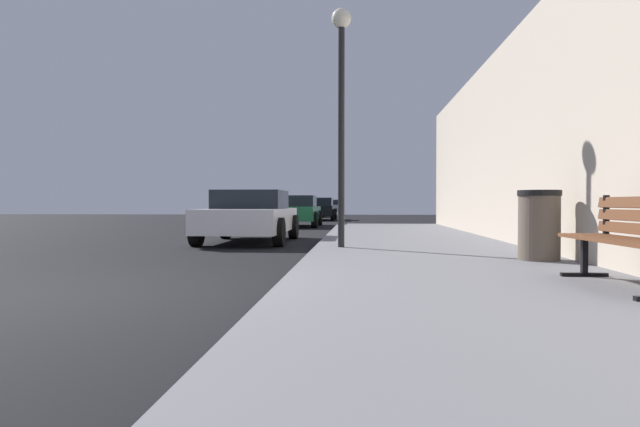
{
  "coord_description": "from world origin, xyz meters",
  "views": [
    {
      "loc": [
        2.81,
        -5.41,
        0.95
      ],
      "look_at": [
        2.33,
        1.29,
        0.82
      ],
      "focal_mm": 30.36,
      "sensor_mm": 36.0,
      "label": 1
    }
  ],
  "objects_px": {
    "bench": "(629,233)",
    "car_green": "(295,211)",
    "street_lamp": "(341,84)",
    "car_red": "(312,208)",
    "car_silver": "(330,207)",
    "car_white": "(250,216)",
    "trash_bin": "(539,225)",
    "car_black": "(319,209)"
  },
  "relations": [
    {
      "from": "car_red",
      "to": "car_black",
      "type": "bearing_deg",
      "value": 98.13
    },
    {
      "from": "bench",
      "to": "car_red",
      "type": "distance_m",
      "value": 33.1
    },
    {
      "from": "car_black",
      "to": "street_lamp",
      "type": "bearing_deg",
      "value": 95.34
    },
    {
      "from": "bench",
      "to": "car_silver",
      "type": "relative_size",
      "value": 0.43
    },
    {
      "from": "car_white",
      "to": "car_silver",
      "type": "distance_m",
      "value": 34.33
    },
    {
      "from": "trash_bin",
      "to": "car_white",
      "type": "bearing_deg",
      "value": 134.58
    },
    {
      "from": "street_lamp",
      "to": "car_black",
      "type": "distance_m",
      "value": 21.02
    },
    {
      "from": "car_white",
      "to": "car_green",
      "type": "xyz_separation_m",
      "value": [
        0.06,
        8.97,
        -0.0
      ]
    },
    {
      "from": "car_black",
      "to": "car_white",
      "type": "bearing_deg",
      "value": 88.7
    },
    {
      "from": "car_green",
      "to": "car_white",
      "type": "bearing_deg",
      "value": 89.6
    },
    {
      "from": "car_red",
      "to": "bench",
      "type": "bearing_deg",
      "value": 100.22
    },
    {
      "from": "car_white",
      "to": "car_silver",
      "type": "relative_size",
      "value": 1.01
    },
    {
      "from": "trash_bin",
      "to": "car_green",
      "type": "bearing_deg",
      "value": 109.82
    },
    {
      "from": "car_white",
      "to": "car_green",
      "type": "height_order",
      "value": "same"
    },
    {
      "from": "bench",
      "to": "car_green",
      "type": "height_order",
      "value": "car_green"
    },
    {
      "from": "car_red",
      "to": "car_silver",
      "type": "bearing_deg",
      "value": -94.68
    },
    {
      "from": "bench",
      "to": "car_green",
      "type": "bearing_deg",
      "value": 105.61
    },
    {
      "from": "car_green",
      "to": "car_red",
      "type": "xyz_separation_m",
      "value": [
        -0.7,
        15.85,
        0.0
      ]
    },
    {
      "from": "bench",
      "to": "car_black",
      "type": "height_order",
      "value": "car_black"
    },
    {
      "from": "trash_bin",
      "to": "car_silver",
      "type": "relative_size",
      "value": 0.24
    },
    {
      "from": "trash_bin",
      "to": "car_white",
      "type": "xyz_separation_m",
      "value": [
        -5.2,
        5.28,
        -0.0
      ]
    },
    {
      "from": "bench",
      "to": "street_lamp",
      "type": "xyz_separation_m",
      "value": [
        -2.89,
        4.53,
        2.45
      ]
    },
    {
      "from": "car_white",
      "to": "car_green",
      "type": "distance_m",
      "value": 8.97
    },
    {
      "from": "trash_bin",
      "to": "car_white",
      "type": "distance_m",
      "value": 7.41
    },
    {
      "from": "car_black",
      "to": "car_green",
      "type": "bearing_deg",
      "value": 87.76
    },
    {
      "from": "car_black",
      "to": "car_silver",
      "type": "relative_size",
      "value": 1.01
    },
    {
      "from": "street_lamp",
      "to": "car_silver",
      "type": "height_order",
      "value": "street_lamp"
    },
    {
      "from": "car_green",
      "to": "car_silver",
      "type": "distance_m",
      "value": 25.35
    },
    {
      "from": "street_lamp",
      "to": "car_red",
      "type": "xyz_separation_m",
      "value": [
        -2.98,
        28.05,
        -2.47
      ]
    },
    {
      "from": "street_lamp",
      "to": "car_green",
      "type": "bearing_deg",
      "value": 100.59
    },
    {
      "from": "street_lamp",
      "to": "car_green",
      "type": "relative_size",
      "value": 1.06
    },
    {
      "from": "street_lamp",
      "to": "car_green",
      "type": "height_order",
      "value": "street_lamp"
    },
    {
      "from": "bench",
      "to": "car_white",
      "type": "relative_size",
      "value": 0.42
    },
    {
      "from": "car_black",
      "to": "car_silver",
      "type": "distance_m",
      "value": 16.77
    },
    {
      "from": "car_green",
      "to": "car_silver",
      "type": "xyz_separation_m",
      "value": [
        0.08,
        25.35,
        0.0
      ]
    },
    {
      "from": "street_lamp",
      "to": "car_white",
      "type": "distance_m",
      "value": 4.69
    },
    {
      "from": "trash_bin",
      "to": "car_red",
      "type": "height_order",
      "value": "car_red"
    },
    {
      "from": "bench",
      "to": "trash_bin",
      "type": "bearing_deg",
      "value": 89.25
    },
    {
      "from": "bench",
      "to": "car_green",
      "type": "relative_size",
      "value": 0.43
    },
    {
      "from": "car_red",
      "to": "trash_bin",
      "type": "bearing_deg",
      "value": 100.98
    },
    {
      "from": "car_white",
      "to": "car_silver",
      "type": "xyz_separation_m",
      "value": [
        0.14,
        34.33,
        -0.0
      ]
    },
    {
      "from": "bench",
      "to": "street_lamp",
      "type": "distance_m",
      "value": 5.91
    }
  ]
}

